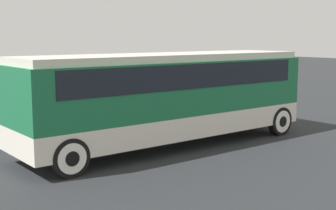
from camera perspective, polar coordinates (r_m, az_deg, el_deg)
The scene contains 4 objects.
ground_plane at distance 15.42m, azimuth 0.00°, elevation -5.00°, with size 120.00×120.00×0.00m, color #26282B.
tour_bus at distance 15.16m, azimuth 0.28°, elevation 1.75°, with size 10.19×2.66×3.02m.
parked_car_near at distance 22.30m, azimuth 0.39°, elevation 1.07°, with size 4.56×1.89×1.46m.
parked_car_mid at distance 19.19m, azimuth -13.95°, elevation -0.63°, with size 4.13×1.84×1.29m.
Camera 1 is at (-9.29, -11.78, 3.57)m, focal length 50.00 mm.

